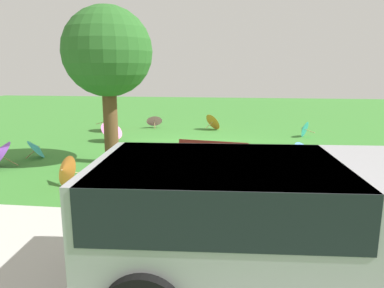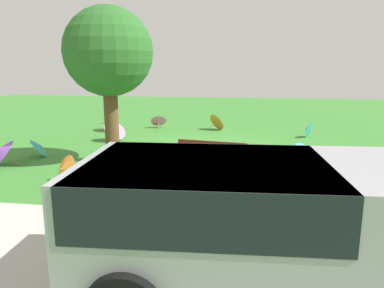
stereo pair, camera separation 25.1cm
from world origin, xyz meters
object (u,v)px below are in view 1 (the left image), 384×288
(parasol_pink_0, at_px, (154,120))
(parasol_teal_1, at_px, (303,129))
(parasol_red_0, at_px, (111,120))
(parasol_orange_1, at_px, (214,121))
(parasol_yellow_0, at_px, (180,147))
(shade_tree, at_px, (107,53))
(parasol_blue_0, at_px, (307,153))
(parasol_orange_0, at_px, (65,171))
(parasol_pink_1, at_px, (113,129))
(park_bench, at_px, (214,159))
(van_dark, at_px, (288,217))
(parasol_blue_1, at_px, (337,165))
(parasol_teal_0, at_px, (37,148))

(parasol_pink_0, bearing_deg, parasol_teal_1, 167.44)
(parasol_red_0, xyz_separation_m, parasol_orange_1, (-4.08, -0.88, -0.10))
(parasol_yellow_0, bearing_deg, parasol_orange_1, -95.24)
(shade_tree, distance_m, parasol_blue_0, 5.70)
(parasol_orange_0, height_order, parasol_pink_1, parasol_pink_1)
(park_bench, relative_size, parasol_pink_0, 2.07)
(van_dark, xyz_separation_m, parasol_orange_0, (4.27, -3.31, -0.57))
(shade_tree, relative_size, parasol_yellow_0, 3.92)
(shade_tree, height_order, parasol_pink_1, shade_tree)
(shade_tree, xyz_separation_m, parasol_pink_0, (0.17, -5.79, -2.53))
(park_bench, bearing_deg, parasol_red_0, -52.11)
(shade_tree, xyz_separation_m, parasol_blue_1, (-5.59, 0.93, -2.51))
(park_bench, relative_size, parasol_pink_1, 1.63)
(van_dark, height_order, parasol_teal_1, van_dark)
(van_dark, bearing_deg, park_bench, -75.57)
(shade_tree, relative_size, parasol_orange_1, 4.74)
(parasol_pink_0, height_order, parasol_teal_1, parasol_pink_0)
(park_bench, relative_size, parasol_blue_0, 1.70)
(parasol_yellow_0, relative_size, parasol_orange_1, 1.21)
(van_dark, height_order, parasol_teal_0, van_dark)
(van_dark, relative_size, park_bench, 2.84)
(van_dark, xyz_separation_m, shade_tree, (3.91, -5.34, 1.96))
(parasol_pink_1, bearing_deg, parasol_pink_0, -103.79)
(van_dark, relative_size, parasol_teal_0, 5.87)
(parasol_yellow_0, distance_m, parasol_pink_1, 3.89)
(parasol_orange_0, distance_m, parasol_blue_0, 5.89)
(parasol_blue_1, bearing_deg, parasol_orange_0, 10.42)
(parasol_orange_0, distance_m, parasol_teal_1, 8.93)
(park_bench, height_order, parasol_orange_1, park_bench)
(parasol_red_0, distance_m, parasol_teal_0, 4.56)
(park_bench, xyz_separation_m, parasol_blue_1, (-2.78, -0.13, -0.10))
(parasol_orange_0, distance_m, parasol_blue_1, 6.05)
(parasol_yellow_0, bearing_deg, parasol_orange_0, 42.36)
(shade_tree, height_order, parasol_red_0, shade_tree)
(parasol_yellow_0, xyz_separation_m, parasol_blue_1, (-3.74, 0.92, -0.13))
(parasol_blue_0, bearing_deg, parasol_teal_0, -0.71)
(parasol_blue_0, height_order, parasol_blue_1, parasol_blue_1)
(van_dark, height_order, park_bench, van_dark)
(park_bench, xyz_separation_m, parasol_pink_1, (3.74, -3.78, -0.03))
(parasol_teal_1, bearing_deg, shade_tree, 37.77)
(parasol_pink_0, distance_m, parasol_teal_0, 5.96)
(parasol_pink_0, bearing_deg, park_bench, 113.50)
(van_dark, height_order, parasol_blue_1, van_dark)
(shade_tree, height_order, parasol_blue_1, shade_tree)
(parasol_orange_0, bearing_deg, parasol_blue_0, -158.54)
(parasol_pink_0, xyz_separation_m, parasol_blue_1, (-5.76, 6.72, 0.02))
(van_dark, xyz_separation_m, parasol_blue_0, (-1.22, -5.47, -0.53))
(van_dark, xyz_separation_m, parasol_red_0, (5.62, -10.08, -0.46))
(parasol_pink_1, bearing_deg, parasol_yellow_0, 135.62)
(parasol_pink_0, bearing_deg, van_dark, 110.13)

